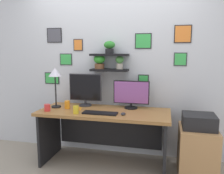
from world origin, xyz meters
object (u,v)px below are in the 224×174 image
(water_cup, at_px, (67,105))
(drawer_cabinet, at_px, (197,152))
(cell_phone, at_px, (79,109))
(pen_cup, at_px, (76,110))
(monitor_left, at_px, (85,89))
(monitor_right, at_px, (131,94))
(computer_mouse, at_px, (123,114))
(keyboard, at_px, (100,113))
(coffee_mug, at_px, (47,108))
(printer, at_px, (199,121))
(desk_lamp, at_px, (55,76))
(desk, at_px, (105,124))

(water_cup, xyz_separation_m, drawer_cabinet, (1.71, -0.03, -0.50))
(cell_phone, bearing_deg, pen_cup, -90.90)
(monitor_left, distance_m, monitor_right, 0.67)
(pen_cup, bearing_deg, computer_mouse, 6.63)
(keyboard, distance_m, coffee_mug, 0.72)
(printer, bearing_deg, desk_lamp, 178.11)
(pen_cup, relative_size, water_cup, 0.91)
(drawer_cabinet, bearing_deg, monitor_left, 170.64)
(coffee_mug, bearing_deg, desk_lamp, 84.49)
(desk_lamp, bearing_deg, printer, -1.89)
(monitor_right, height_order, pen_cup, monitor_right)
(desk, bearing_deg, keyboard, -92.07)
(drawer_cabinet, bearing_deg, monitor_right, 163.72)
(printer, bearing_deg, coffee_mug, -175.52)
(desk, relative_size, drawer_cabinet, 2.82)
(cell_phone, bearing_deg, keyboard, -37.78)
(monitor_left, xyz_separation_m, water_cup, (-0.19, -0.22, -0.19))
(keyboard, bearing_deg, cell_phone, 155.63)
(keyboard, relative_size, pen_cup, 4.40)
(desk_lamp, xyz_separation_m, drawer_cabinet, (1.89, -0.06, -0.89))
(computer_mouse, xyz_separation_m, drawer_cabinet, (0.90, 0.11, -0.46))
(desk, height_order, computer_mouse, computer_mouse)
(coffee_mug, bearing_deg, pen_cup, -4.55)
(monitor_right, distance_m, desk_lamp, 1.08)
(desk, distance_m, computer_mouse, 0.42)
(desk, height_order, keyboard, keyboard)
(desk_lamp, xyz_separation_m, pen_cup, (0.39, -0.25, -0.40))
(coffee_mug, bearing_deg, monitor_right, 20.82)
(monitor_left, relative_size, printer, 1.25)
(desk, relative_size, cell_phone, 12.36)
(cell_phone, relative_size, pen_cup, 1.40)
(computer_mouse, height_order, pen_cup, pen_cup)
(desk_lamp, relative_size, cell_phone, 3.96)
(monitor_right, height_order, desk_lamp, desk_lamp)
(desk_lamp, distance_m, cell_phone, 0.56)
(printer, bearing_deg, cell_phone, 178.77)
(computer_mouse, bearing_deg, keyboard, -178.08)
(keyboard, height_order, water_cup, water_cup)
(computer_mouse, relative_size, cell_phone, 0.64)
(keyboard, xyz_separation_m, printer, (1.20, 0.12, -0.06))
(monitor_left, relative_size, desk_lamp, 0.86)
(desk_lamp, distance_m, pen_cup, 0.61)
(desk, distance_m, monitor_left, 0.58)
(keyboard, bearing_deg, pen_cup, -168.80)
(monitor_left, height_order, desk_lamp, desk_lamp)
(computer_mouse, height_order, printer, printer)
(desk, xyz_separation_m, monitor_right, (0.33, 0.16, 0.40))
(keyboard, bearing_deg, computer_mouse, 1.92)
(drawer_cabinet, distance_m, printer, 0.39)
(coffee_mug, xyz_separation_m, water_cup, (0.20, 0.18, 0.01))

